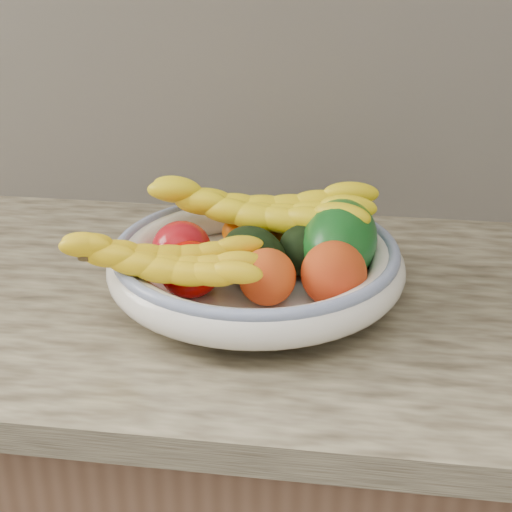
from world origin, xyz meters
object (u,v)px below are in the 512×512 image
object	(u,v)px
banana_bunch_back	(259,215)
green_mango	(339,242)
fruit_bowl	(256,264)
banana_bunch_front	(163,267)

from	to	relation	value
banana_bunch_back	green_mango	bearing A→B (deg)	-16.88
fruit_bowl	banana_bunch_front	size ratio (longest dim) A/B	1.50
fruit_bowl	banana_bunch_front	bearing A→B (deg)	-136.94
fruit_bowl	green_mango	xyz separation A→B (m)	(0.11, 0.03, 0.03)
banana_bunch_back	banana_bunch_front	size ratio (longest dim) A/B	1.29
banana_bunch_front	green_mango	bearing A→B (deg)	22.80
fruit_bowl	green_mango	size ratio (longest dim) A/B	2.54
green_mango	banana_bunch_back	xyz separation A→B (m)	(-0.11, 0.05, 0.01)
fruit_bowl	banana_bunch_front	xyz separation A→B (m)	(-0.10, -0.09, 0.03)
fruit_bowl	banana_bunch_back	bearing A→B (deg)	94.82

